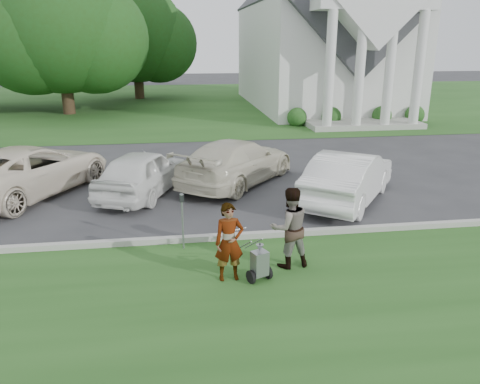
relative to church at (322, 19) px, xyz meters
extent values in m
plane|color=#333335|center=(-9.00, -23.11, -5.94)|extent=(120.00, 120.00, 0.00)
cube|color=#214B19|center=(-9.00, -26.11, -5.93)|extent=(80.00, 7.00, 0.01)
cube|color=#214B19|center=(-9.00, 3.89, -5.93)|extent=(80.00, 30.00, 0.01)
cube|color=#9E9E93|center=(-9.00, -22.56, -5.86)|extent=(80.00, 0.18, 0.15)
cube|color=white|center=(0.00, 0.89, -2.44)|extent=(9.00, 16.00, 7.00)
cube|color=#38383D|center=(0.00, 0.89, 1.06)|extent=(9.19, 17.00, 9.19)
cube|color=#9E9E93|center=(0.00, -8.31, -5.79)|extent=(6.20, 2.60, 0.30)
cylinder|color=white|center=(-2.40, -9.31, -2.94)|extent=(0.50, 0.50, 6.00)
cylinder|color=white|center=(-0.80, -9.31, -2.94)|extent=(0.50, 0.50, 6.00)
cylinder|color=white|center=(0.80, -9.31, -2.94)|extent=(0.50, 0.50, 6.00)
cylinder|color=white|center=(2.40, -9.31, -2.94)|extent=(0.50, 0.50, 6.00)
cube|color=white|center=(0.00, -8.51, 0.36)|extent=(6.20, 2.00, 0.60)
sphere|color=#1E4C19|center=(-3.50, -7.41, -5.49)|extent=(1.10, 1.10, 1.10)
sphere|color=#1E4C19|center=(-1.50, -7.41, -5.49)|extent=(1.10, 1.10, 1.10)
sphere|color=#1E4C19|center=(1.50, -7.41, -5.49)|extent=(1.10, 1.10, 1.10)
sphere|color=#1E4C19|center=(3.50, -7.41, -5.49)|extent=(1.10, 1.10, 1.10)
cylinder|color=#332316|center=(-17.00, -1.11, -4.34)|extent=(0.76, 0.76, 3.20)
sphere|color=#204715|center=(-17.00, -1.11, -0.43)|extent=(8.40, 8.40, 8.40)
sphere|color=#204715|center=(-15.11, -0.81, -1.27)|extent=(6.89, 6.89, 6.89)
sphere|color=#204715|center=(-18.68, -1.41, -1.06)|extent=(7.22, 7.22, 7.22)
sphere|color=#204715|center=(-20.93, 2.19, -0.73)|extent=(7.54, 7.54, 7.54)
cylinder|color=#332316|center=(-13.00, 6.89, -4.44)|extent=(0.76, 0.76, 3.00)
sphere|color=#204715|center=(-13.00, 6.89, -0.85)|extent=(7.60, 7.60, 7.60)
sphere|color=#204715|center=(-11.29, 7.19, -1.61)|extent=(6.23, 6.23, 6.23)
sphere|color=#204715|center=(-14.52, 6.59, -1.42)|extent=(6.54, 6.54, 6.54)
cylinder|color=black|center=(-8.97, -24.73, -5.80)|extent=(0.16, 0.28, 0.27)
cylinder|color=black|center=(-8.60, -24.57, -5.80)|extent=(0.16, 0.28, 0.27)
cylinder|color=#2D2D33|center=(-8.78, -24.65, -5.80)|extent=(0.43, 0.20, 0.03)
cube|color=gray|center=(-8.78, -24.65, -5.55)|extent=(0.37, 0.34, 0.50)
cone|color=gray|center=(-8.78, -24.65, -5.22)|extent=(0.20, 0.20, 0.15)
cylinder|color=#2D2D33|center=(-8.78, -24.65, -5.15)|extent=(0.04, 0.04, 0.05)
cylinder|color=gray|center=(-9.06, -24.30, -5.33)|extent=(0.28, 0.63, 0.48)
cylinder|color=gray|center=(-8.83, -24.20, -5.33)|extent=(0.28, 0.63, 0.48)
cylinder|color=gray|center=(-9.07, -23.94, -5.10)|extent=(0.28, 0.13, 0.03)
imported|color=#999999|center=(-9.36, -24.50, -5.15)|extent=(0.60, 0.42, 1.58)
imported|color=#999999|center=(-8.06, -24.10, -5.08)|extent=(0.93, 0.77, 1.73)
cylinder|color=gray|center=(-10.23, -22.93, -5.37)|extent=(0.04, 0.04, 1.15)
cube|color=#2D2D33|center=(-10.23, -22.93, -4.71)|extent=(0.10, 0.07, 0.17)
cylinder|color=gray|center=(-10.23, -22.93, -4.63)|extent=(0.09, 0.09, 0.03)
imported|color=silver|center=(-14.76, -18.08, -5.19)|extent=(4.77, 5.94, 1.50)
imported|color=white|center=(-11.33, -18.73, -5.23)|extent=(3.09, 4.48, 1.42)
imported|color=beige|center=(-8.33, -17.94, -5.20)|extent=(4.79, 5.24, 1.47)
imported|color=white|center=(-5.33, -20.25, -5.19)|extent=(3.99, 4.61, 1.50)
camera|label=1|loc=(-10.33, -32.80, -1.39)|focal=35.00mm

